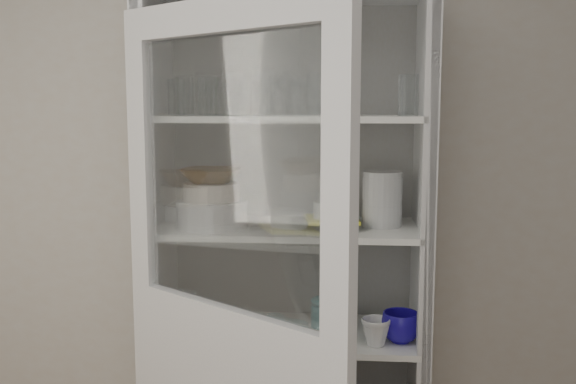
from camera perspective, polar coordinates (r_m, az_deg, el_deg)
The scene contains 31 objects.
wall_back at distance 2.60m, azimuth -3.98°, elevation -1.10°, with size 3.60×0.02×2.60m, color #B4B2AB.
pantry_cabinet at distance 2.50m, azimuth 0.12°, elevation -9.91°, with size 1.00×0.45×2.10m.
cupboard_door at distance 2.03m, azimuth -5.24°, elevation -16.30°, with size 0.75×0.56×2.00m.
tumbler_0 at distance 2.21m, azimuth -7.10°, elevation 8.46°, with size 0.07×0.07×0.13m, color silver.
tumbler_1 at distance 2.18m, azimuth -4.24°, elevation 8.40°, with size 0.06×0.06×0.13m, color silver.
tumbler_2 at distance 2.22m, azimuth -4.94°, elevation 8.61°, with size 0.07×0.07×0.14m, color silver.
tumbler_3 at distance 2.21m, azimuth -2.21°, elevation 8.77°, with size 0.08×0.08×0.15m, color silver.
tumbler_4 at distance 2.17m, azimuth 0.96°, elevation 8.42°, with size 0.06×0.06×0.12m, color silver.
tumbler_5 at distance 2.21m, azimuth 2.42°, elevation 8.68°, with size 0.07×0.07×0.15m, color silver.
tumbler_6 at distance 2.16m, azimuth 10.65°, elevation 8.44°, with size 0.07×0.07×0.14m, color silver.
tumbler_7 at distance 2.40m, azimuth -9.88°, elevation 8.30°, with size 0.07×0.07×0.13m, color silver.
tumbler_8 at distance 2.40m, azimuth -9.11°, elevation 8.43°, with size 0.07×0.07×0.14m, color silver.
tumbler_9 at distance 2.36m, azimuth -4.86°, elevation 8.35°, with size 0.06×0.06×0.13m, color silver.
goblet_0 at distance 2.47m, azimuth -6.07°, elevation 8.59°, with size 0.07×0.07×0.15m, color silver, non-canonical shape.
goblet_1 at distance 2.45m, azimuth -1.45°, elevation 8.64°, with size 0.07×0.07×0.15m, color silver, non-canonical shape.
goblet_2 at distance 2.43m, azimuth -0.06°, elevation 8.89°, with size 0.08×0.08×0.17m, color silver, non-canonical shape.
goblet_3 at distance 2.42m, azimuth 5.45°, elevation 9.07°, with size 0.08×0.08×0.19m, color silver, non-canonical shape.
plate_stack_front at distance 2.32m, azimuth -6.76°, elevation -1.93°, with size 0.25×0.25×0.10m, color silver.
plate_stack_back at distance 2.54m, azimuth -8.86°, elevation -1.64°, with size 0.22×0.22×0.06m, color silver.
cream_bowl at distance 2.31m, azimuth -6.79°, elevation 0.04°, with size 0.20×0.20×0.06m, color silver.
terracotta_bowl at distance 2.30m, azimuth -6.81°, elevation 1.46°, with size 0.21×0.21×0.05m, color #492B0E.
glass_platter at distance 2.34m, azimuth 3.93°, elevation -2.82°, with size 0.30×0.30×0.02m, color silver.
yellow_trivet at distance 2.34m, azimuth 3.93°, elevation -2.45°, with size 0.18×0.18×0.01m, color yellow.
white_ramekin at distance 2.33m, azimuth 3.94°, elevation -1.58°, with size 0.14×0.14×0.06m, color silver.
grey_bowl_stack at distance 2.35m, azimuth 8.37°, elevation -0.60°, with size 0.14×0.14×0.20m, color #B8B8B8.
mug_blue at distance 2.36m, azimuth 9.98°, elevation -11.74°, with size 0.14×0.14×0.11m, color navy.
mug_teal at distance 2.46m, azimuth 4.78°, elevation -10.94°, with size 0.10×0.10×0.10m, color teal.
mug_white at distance 2.32m, azimuth 7.80°, elevation -12.22°, with size 0.10×0.10×0.10m, color silver.
teal_jar at distance 2.48m, azimuth 3.07°, elevation -10.73°, with size 0.09×0.09×0.10m.
measuring_cups at distance 2.40m, azimuth -3.03°, elevation -12.09°, with size 0.11×0.11×0.04m, color silver.
white_canister at distance 2.55m, azimuth -9.28°, elevation -10.09°, with size 0.10×0.10×0.12m, color silver.
Camera 1 is at (0.40, -1.04, 1.69)m, focal length 40.00 mm.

